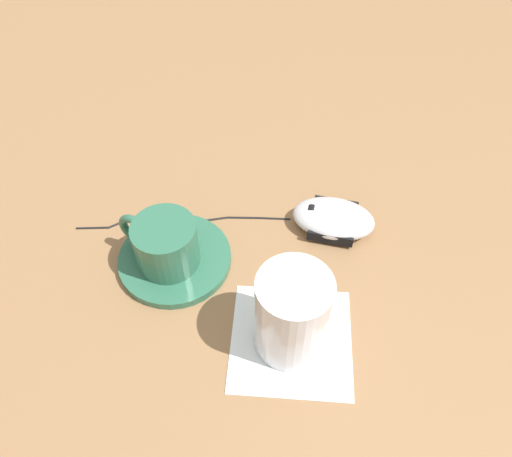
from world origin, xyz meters
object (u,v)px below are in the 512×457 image
saucer (175,259)px  computer_mouse (333,218)px  drinking_glass (292,314)px  coffee_cup (164,243)px

saucer → computer_mouse: bearing=14.0°
computer_mouse → drinking_glass: bearing=-112.9°
saucer → coffee_cup: bearing=-155.4°
saucer → drinking_glass: 0.18m
saucer → computer_mouse: computer_mouse is taller
drinking_glass → coffee_cup: bearing=142.6°
coffee_cup → saucer: bearing=24.6°
computer_mouse → drinking_glass: (-0.07, -0.16, 0.04)m
saucer → coffee_cup: (-0.01, -0.00, 0.04)m
computer_mouse → drinking_glass: drinking_glass is taller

